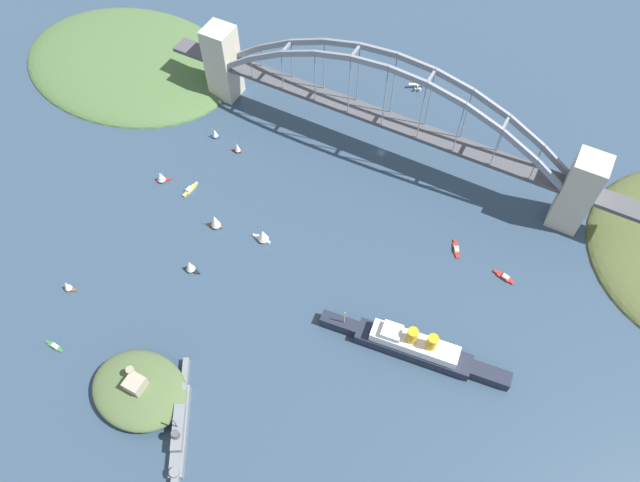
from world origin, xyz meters
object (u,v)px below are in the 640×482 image
small_boat_6 (67,286)px  small_boat_9 (504,277)px  ocean_liner (414,347)px  seaplane_taxiing_near_bridge (417,86)px  small_boat_2 (215,133)px  naval_cruiser (180,431)px  small_boat_10 (55,346)px  small_boat_7 (263,235)px  fort_island_mid_harbor (139,390)px  small_boat_1 (161,177)px  small_boat_8 (215,221)px  small_boat_0 (190,189)px  small_boat_5 (237,148)px  small_boat_4 (456,249)px  harbor_arch_bridge (386,119)px  small_boat_3 (190,266)px

small_boat_6 → small_boat_9: (-193.70, -109.65, -2.72)m
ocean_liner → seaplane_taxiing_near_bridge: size_ratio=8.57×
ocean_liner → small_boat_2: ocean_liner is taller
naval_cruiser → small_boat_10: bearing=-4.3°
small_boat_7 → small_boat_10: small_boat_7 is taller
fort_island_mid_harbor → small_boat_1: 126.32m
seaplane_taxiing_near_bridge → small_boat_8: bearing=70.3°
small_boat_0 → small_boat_6: small_boat_6 is taller
small_boat_5 → naval_cruiser: bearing=113.5°
fort_island_mid_harbor → small_boat_4: fort_island_mid_harbor is taller
harbor_arch_bridge → small_boat_5: bearing=27.9°
naval_cruiser → small_boat_2: size_ratio=8.08×
small_boat_8 → small_boat_9: bearing=-164.3°
small_boat_0 → small_boat_9: (-176.29, -27.58, -0.08)m
small_boat_3 → small_boat_7: 41.07m
small_boat_1 → small_boat_2: small_boat_1 is taller
small_boat_10 → small_boat_9: bearing=-142.4°
naval_cruiser → small_boat_9: size_ratio=5.10×
naval_cruiser → small_boat_3: (44.07, -71.77, 1.07)m
small_boat_2 → small_boat_9: size_ratio=0.63×
small_boat_9 → fort_island_mid_harbor: bearing=46.9°
small_boat_6 → ocean_liner: bearing=-163.4°
small_boat_6 → small_boat_7: (-71.82, -72.06, 1.14)m
small_boat_3 → small_boat_10: size_ratio=0.87×
small_boat_3 → small_boat_10: (33.27, 65.98, -3.62)m
seaplane_taxiing_near_bridge → small_boat_5: small_boat_5 is taller
small_boat_7 → seaplane_taxiing_near_bridge: bearing=-100.4°
small_boat_4 → small_boat_9: (-28.01, 4.82, 0.10)m
small_boat_5 → small_boat_10: bearing=85.9°
harbor_arch_bridge → small_boat_9: bearing=151.3°
harbor_arch_bridge → small_boat_9: size_ratio=24.27×
small_boat_5 → small_boat_4: bearing=177.8°
small_boat_0 → small_boat_8: small_boat_8 is taller
small_boat_3 → small_boat_10: bearing=63.2°
small_boat_2 → small_boat_4: bearing=176.7°
small_boat_7 → fort_island_mid_harbor: bearing=86.7°
seaplane_taxiing_near_bridge → small_boat_4: bearing=122.0°
fort_island_mid_harbor → small_boat_0: (48.69, -108.92, -4.10)m
small_boat_8 → small_boat_5: bearing=-70.1°
harbor_arch_bridge → ocean_liner: harbor_arch_bridge is taller
small_boat_5 → ocean_liner: bearing=153.9°
ocean_liner → small_boat_1: 171.55m
seaplane_taxiing_near_bridge → small_boat_0: seaplane_taxiing_near_bridge is taller
small_boat_9 → small_boat_6: bearing=29.5°
ocean_liner → seaplane_taxiing_near_bridge: bearing=-68.1°
naval_cruiser → small_boat_5: (66.79, -153.25, 0.25)m
ocean_liner → small_boat_7: size_ratio=8.62×
small_boat_0 → small_boat_8: size_ratio=1.12×
naval_cruiser → small_boat_6: bearing=-19.9°
ocean_liner → small_boat_9: size_ratio=7.95×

